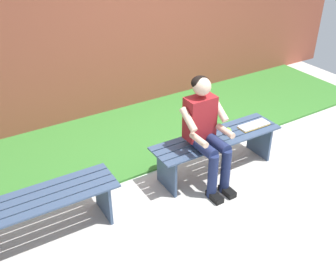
{
  "coord_description": "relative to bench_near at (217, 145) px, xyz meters",
  "views": [
    {
      "loc": [
        2.58,
        3.06,
        2.87
      ],
      "look_at": [
        0.78,
        0.15,
        0.83
      ],
      "focal_mm": 41.97,
      "sensor_mm": 36.0,
      "label": 1
    }
  ],
  "objects": [
    {
      "name": "person_seated",
      "position": [
        0.26,
        0.1,
        0.35
      ],
      "size": [
        0.5,
        0.69,
        1.28
      ],
      "color": "maroon",
      "rests_on": "ground"
    },
    {
      "name": "apple",
      "position": [
        -0.14,
        0.02,
        0.16
      ],
      "size": [
        0.08,
        0.08,
        0.08
      ],
      "primitive_type": "sphere",
      "color": "#72B738",
      "rests_on": "bench_near"
    },
    {
      "name": "brick_wall",
      "position": [
        0.5,
        -2.22,
        1.22
      ],
      "size": [
        9.5,
        0.24,
        3.15
      ],
      "primitive_type": "cube",
      "color": "#9E4C38",
      "rests_on": "ground"
    },
    {
      "name": "bench_far",
      "position": [
        2.22,
        0.0,
        0.0
      ],
      "size": [
        1.72,
        0.47,
        0.48
      ],
      "rotation": [
        0.0,
        0.0,
        -0.01
      ],
      "color": "#384C6B",
      "rests_on": "ground"
    },
    {
      "name": "book_open",
      "position": [
        -0.54,
        0.04,
        0.13
      ],
      "size": [
        0.41,
        0.16,
        0.02
      ],
      "rotation": [
        0.0,
        0.0,
        -0.01
      ],
      "color": "white",
      "rests_on": "bench_near"
    },
    {
      "name": "grass_strip",
      "position": [
        1.11,
        -1.4,
        -0.34
      ],
      "size": [
        9.0,
        2.05,
        0.03
      ],
      "primitive_type": "cube",
      "color": "#387A2D",
      "rests_on": "ground"
    },
    {
      "name": "ground_plane",
      "position": [
        1.11,
        1.0,
        -0.38
      ],
      "size": [
        10.0,
        7.0,
        0.04
      ],
      "primitive_type": "cube",
      "color": "beige"
    },
    {
      "name": "bench_near",
      "position": [
        0.0,
        0.0,
        0.0
      ],
      "size": [
        1.64,
        0.47,
        0.48
      ],
      "rotation": [
        0.0,
        0.0,
        -0.01
      ],
      "color": "#384C6B",
      "rests_on": "ground"
    }
  ]
}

